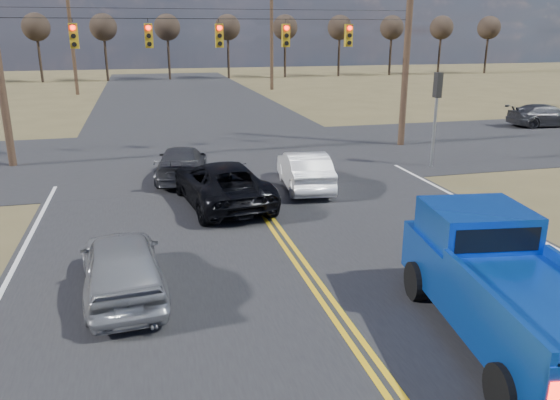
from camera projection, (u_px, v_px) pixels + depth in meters
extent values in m
plane|color=brown|center=(391.00, 393.00, 8.67)|extent=(160.00, 160.00, 0.00)
cube|color=#28282B|center=(259.00, 206.00, 17.93)|extent=(14.00, 120.00, 0.02)
cube|color=#28282B|center=(223.00, 155.00, 25.34)|extent=(120.00, 12.00, 0.02)
cylinder|color=#473323|center=(407.00, 42.00, 25.96)|extent=(0.32, 0.32, 10.00)
cylinder|color=black|center=(219.00, 19.00, 23.55)|extent=(18.00, 0.02, 0.02)
cylinder|color=black|center=(218.00, 9.00, 23.44)|extent=(18.00, 0.02, 0.02)
cube|color=#B28C14|center=(74.00, 36.00, 22.36)|extent=(0.34, 0.24, 1.00)
cylinder|color=#FF0C05|center=(73.00, 28.00, 22.13)|extent=(0.20, 0.06, 0.20)
cylinder|color=black|center=(73.00, 36.00, 22.23)|extent=(0.20, 0.06, 0.20)
cylinder|color=black|center=(74.00, 44.00, 22.32)|extent=(0.20, 0.06, 0.20)
cube|color=black|center=(72.00, 25.00, 22.07)|extent=(0.24, 0.14, 0.03)
cube|color=#B28C14|center=(149.00, 36.00, 23.06)|extent=(0.34, 0.24, 1.00)
cylinder|color=#FF0C05|center=(148.00, 28.00, 22.83)|extent=(0.20, 0.06, 0.20)
cylinder|color=black|center=(149.00, 36.00, 22.93)|extent=(0.20, 0.06, 0.20)
cylinder|color=black|center=(149.00, 44.00, 23.03)|extent=(0.20, 0.06, 0.20)
cube|color=black|center=(148.00, 25.00, 22.77)|extent=(0.24, 0.14, 0.03)
cube|color=#B28C14|center=(219.00, 36.00, 23.76)|extent=(0.34, 0.24, 1.00)
cylinder|color=#FF0C05|center=(219.00, 28.00, 23.53)|extent=(0.20, 0.06, 0.20)
cylinder|color=black|center=(220.00, 36.00, 23.63)|extent=(0.20, 0.06, 0.20)
cylinder|color=black|center=(220.00, 44.00, 23.73)|extent=(0.20, 0.06, 0.20)
cube|color=black|center=(220.00, 25.00, 23.47)|extent=(0.24, 0.14, 0.03)
cube|color=#B28C14|center=(286.00, 36.00, 24.47)|extent=(0.34, 0.24, 1.00)
cylinder|color=#FF0C05|center=(287.00, 28.00, 24.24)|extent=(0.20, 0.06, 0.20)
cylinder|color=black|center=(287.00, 36.00, 24.34)|extent=(0.20, 0.06, 0.20)
cylinder|color=black|center=(287.00, 43.00, 24.43)|extent=(0.20, 0.06, 0.20)
cube|color=black|center=(287.00, 25.00, 24.18)|extent=(0.24, 0.14, 0.03)
cube|color=#B28C14|center=(348.00, 35.00, 25.17)|extent=(0.34, 0.24, 1.00)
cylinder|color=#FF0C05|center=(350.00, 28.00, 24.94)|extent=(0.20, 0.06, 0.20)
cylinder|color=black|center=(350.00, 35.00, 25.04)|extent=(0.20, 0.06, 0.20)
cylinder|color=black|center=(349.00, 43.00, 25.14)|extent=(0.20, 0.06, 0.20)
cube|color=black|center=(350.00, 25.00, 24.88)|extent=(0.24, 0.14, 0.03)
cylinder|color=slate|center=(434.00, 129.00, 22.62)|extent=(0.12, 0.12, 3.20)
cube|color=black|center=(438.00, 85.00, 22.08)|extent=(0.24, 0.34, 1.00)
cylinder|color=#473323|center=(72.00, 37.00, 47.66)|extent=(0.32, 0.32, 10.00)
cylinder|color=#473323|center=(272.00, 36.00, 51.88)|extent=(0.32, 0.32, 10.00)
cylinder|color=#33261C|center=(40.00, 57.00, 60.12)|extent=(0.28, 0.28, 5.50)
sphere|color=#2D231C|center=(36.00, 27.00, 59.18)|extent=(3.00, 3.00, 3.00)
cylinder|color=#33261C|center=(106.00, 56.00, 61.76)|extent=(0.28, 0.28, 5.50)
sphere|color=#2D231C|center=(103.00, 27.00, 60.82)|extent=(3.00, 3.00, 3.00)
cylinder|color=#33261C|center=(169.00, 56.00, 63.40)|extent=(0.28, 0.28, 5.50)
sphere|color=#2D231C|center=(167.00, 27.00, 62.46)|extent=(3.00, 3.00, 3.00)
cylinder|color=#33261C|center=(228.00, 55.00, 65.04)|extent=(0.28, 0.28, 5.50)
sphere|color=#2D231C|center=(228.00, 27.00, 64.11)|extent=(3.00, 3.00, 3.00)
cylinder|color=#33261C|center=(285.00, 54.00, 66.68)|extent=(0.28, 0.28, 5.50)
sphere|color=#2D231C|center=(285.00, 27.00, 65.75)|extent=(3.00, 3.00, 3.00)
cylinder|color=#33261C|center=(339.00, 54.00, 68.32)|extent=(0.28, 0.28, 5.50)
sphere|color=#2D231C|center=(340.00, 27.00, 67.39)|extent=(3.00, 3.00, 3.00)
cylinder|color=#33261C|center=(390.00, 53.00, 69.96)|extent=(0.28, 0.28, 5.50)
sphere|color=#2D231C|center=(392.00, 28.00, 69.03)|extent=(3.00, 3.00, 3.00)
cylinder|color=#33261C|center=(439.00, 53.00, 71.61)|extent=(0.28, 0.28, 5.50)
sphere|color=#2D231C|center=(442.00, 28.00, 70.67)|extent=(3.00, 3.00, 3.00)
cylinder|color=#33261C|center=(486.00, 52.00, 73.25)|extent=(0.28, 0.28, 5.50)
sphere|color=#2D231C|center=(489.00, 28.00, 72.31)|extent=(3.00, 3.00, 3.00)
cylinder|color=black|center=(506.00, 391.00, 8.06)|extent=(0.44, 0.87, 0.83)
cylinder|color=black|center=(418.00, 281.00, 11.60)|extent=(0.44, 0.87, 0.83)
cylinder|color=black|center=(505.00, 276.00, 11.81)|extent=(0.44, 0.87, 0.83)
cube|color=#1045B6|center=(509.00, 297.00, 9.78)|extent=(2.82, 5.83, 1.04)
cube|color=#1045B6|center=(476.00, 224.00, 10.96)|extent=(2.14, 2.01, 0.75)
cube|color=black|center=(497.00, 240.00, 10.14)|extent=(1.65, 0.29, 0.47)
cube|color=#1045B6|center=(490.00, 297.00, 8.46)|extent=(0.57, 3.40, 0.21)
cube|color=#FF0C05|center=(555.00, 392.00, 6.97)|extent=(0.19, 0.09, 0.31)
imported|color=gray|center=(122.00, 264.00, 11.71)|extent=(2.02, 4.28, 1.41)
imported|color=black|center=(222.00, 183.00, 17.88)|extent=(3.07, 5.49, 1.45)
imported|color=white|center=(305.00, 170.00, 19.75)|extent=(1.87, 4.29, 1.37)
imported|color=#37383D|center=(182.00, 163.00, 20.98)|extent=(2.45, 4.60, 1.27)
imported|color=#323237|center=(546.00, 115.00, 32.60)|extent=(2.21, 4.69, 1.32)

